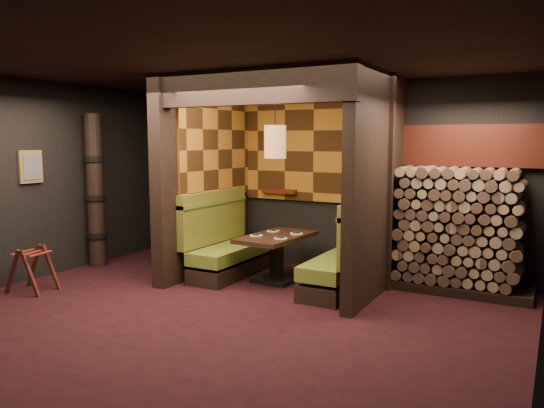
{
  "coord_description": "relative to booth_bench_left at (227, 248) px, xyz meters",
  "views": [
    {
      "loc": [
        3.34,
        -4.82,
        2.0
      ],
      "look_at": [
        0.0,
        1.3,
        1.15
      ],
      "focal_mm": 35.0,
      "sensor_mm": 36.0,
      "label": 1
    }
  ],
  "objects": [
    {
      "name": "floor",
      "position": [
        0.96,
        -1.65,
        -0.41
      ],
      "size": [
        6.5,
        5.5,
        0.02
      ],
      "primitive_type": "cube",
      "color": "black",
      "rests_on": "ground"
    },
    {
      "name": "ceiling",
      "position": [
        0.96,
        -1.65,
        2.46
      ],
      "size": [
        6.5,
        5.5,
        0.02
      ],
      "primitive_type": "cube",
      "color": "black",
      "rests_on": "ground"
    },
    {
      "name": "wall_back",
      "position": [
        0.96,
        1.11,
        1.02
      ],
      "size": [
        6.5,
        0.02,
        2.85
      ],
      "primitive_type": "cube",
      "color": "black",
      "rests_on": "ground"
    },
    {
      "name": "wall_left",
      "position": [
        -2.3,
        -1.65,
        1.02
      ],
      "size": [
        0.02,
        5.5,
        2.85
      ],
      "primitive_type": "cube",
      "color": "black",
      "rests_on": "ground"
    },
    {
      "name": "partition_left",
      "position": [
        -0.39,
        -0.0,
        1.02
      ],
      "size": [
        0.2,
        2.2,
        2.85
      ],
      "primitive_type": "cube",
      "color": "black",
      "rests_on": "floor"
    },
    {
      "name": "partition_right",
      "position": [
        2.26,
        0.05,
        1.02
      ],
      "size": [
        0.15,
        2.1,
        2.85
      ],
      "primitive_type": "cube",
      "color": "black",
      "rests_on": "floor"
    },
    {
      "name": "header_beam",
      "position": [
        0.94,
        -0.95,
        2.23
      ],
      "size": [
        2.85,
        0.18,
        0.44
      ],
      "primitive_type": "cube",
      "color": "black",
      "rests_on": "partition_left"
    },
    {
      "name": "tapa_back_panel",
      "position": [
        0.94,
        1.06,
        1.42
      ],
      "size": [
        2.4,
        0.06,
        1.55
      ],
      "primitive_type": "cube",
      "color": "#AC681C",
      "rests_on": "wall_back"
    },
    {
      "name": "tapa_side_panel",
      "position": [
        -0.27,
        0.17,
        1.45
      ],
      "size": [
        0.04,
        1.85,
        1.45
      ],
      "primitive_type": "cube",
      "color": "#AC681C",
      "rests_on": "partition_left"
    },
    {
      "name": "lacquer_shelf",
      "position": [
        0.36,
        1.0,
        0.78
      ],
      "size": [
        0.6,
        0.12,
        0.07
      ],
      "primitive_type": "cube",
      "color": "#4E1A0D",
      "rests_on": "wall_back"
    },
    {
      "name": "booth_bench_left",
      "position": [
        0.0,
        0.0,
        0.0
      ],
      "size": [
        0.68,
        1.6,
        1.14
      ],
      "color": "black",
      "rests_on": "floor"
    },
    {
      "name": "booth_bench_right",
      "position": [
        1.89,
        0.0,
        0.0
      ],
      "size": [
        0.68,
        1.6,
        1.14
      ],
      "color": "black",
      "rests_on": "floor"
    },
    {
      "name": "dining_table",
      "position": [
        0.84,
        0.01,
        0.03
      ],
      "size": [
        0.77,
        1.31,
        0.67
      ],
      "color": "black",
      "rests_on": "floor"
    },
    {
      "name": "place_settings",
      "position": [
        0.84,
        0.01,
        0.28
      ],
      "size": [
        0.61,
        0.64,
        0.03
      ],
      "color": "white",
      "rests_on": "dining_table"
    },
    {
      "name": "pendant_lamp",
      "position": [
        0.84,
        -0.04,
        1.57
      ],
      "size": [
        0.3,
        0.3,
        1.11
      ],
      "color": "#996439",
      "rests_on": "ceiling"
    },
    {
      "name": "framed_picture",
      "position": [
        -2.25,
        -1.55,
        1.22
      ],
      "size": [
        0.05,
        0.36,
        0.46
      ],
      "color": "olive",
      "rests_on": "wall_left"
    },
    {
      "name": "luggage_rack",
      "position": [
        -1.76,
        -1.99,
        -0.08
      ],
      "size": [
        0.65,
        0.5,
        0.64
      ],
      "color": "#411810",
      "rests_on": "floor"
    },
    {
      "name": "totem_column",
      "position": [
        -2.09,
        -0.55,
        0.79
      ],
      "size": [
        0.31,
        0.31,
        2.4
      ],
      "color": "black",
      "rests_on": "floor"
    },
    {
      "name": "firewood_stack",
      "position": [
        3.25,
        0.7,
        0.42
      ],
      "size": [
        1.73,
        0.7,
        1.64
      ],
      "color": "black",
      "rests_on": "floor"
    },
    {
      "name": "mosaic_header",
      "position": [
        3.25,
        1.03,
        1.52
      ],
      "size": [
        1.83,
        0.1,
        0.56
      ],
      "primitive_type": "cube",
      "color": "maroon",
      "rests_on": "wall_back"
    },
    {
      "name": "bay_front_post",
      "position": [
        2.35,
        0.31,
        1.02
      ],
      "size": [
        0.08,
        0.08,
        2.85
      ],
      "primitive_type": "cube",
      "color": "black",
      "rests_on": "floor"
    }
  ]
}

